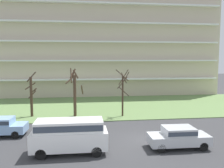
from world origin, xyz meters
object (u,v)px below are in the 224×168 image
object	(u,v)px
van_white_center_right	(70,134)
sedan_blue_near_right	(0,126)
tree_far_left	(31,95)
tree_center	(123,91)
sedan_silver_near_left	(179,136)
tree_left	(75,91)

from	to	relation	value
van_white_center_right	sedan_blue_near_right	size ratio (longest dim) A/B	1.16
tree_far_left	sedan_blue_near_right	bearing A→B (deg)	-101.41
tree_center	sedan_silver_near_left	distance (m)	10.43
sedan_silver_near_left	van_white_center_right	world-z (taller)	van_white_center_right
tree_far_left	tree_center	world-z (taller)	tree_center
tree_far_left	sedan_blue_near_right	world-z (taller)	tree_far_left
tree_far_left	sedan_silver_near_left	distance (m)	16.94
tree_far_left	tree_center	distance (m)	10.31
tree_left	tree_center	xyz separation A→B (m)	(5.39, -0.68, -0.00)
tree_left	van_white_center_right	world-z (taller)	tree_left
van_white_center_right	tree_left	bearing A→B (deg)	90.16
tree_center	tree_left	bearing A→B (deg)	172.76
tree_center	sedan_blue_near_right	bearing A→B (deg)	-154.83
tree_far_left	sedan_silver_near_left	world-z (taller)	tree_far_left
sedan_blue_near_right	tree_center	bearing A→B (deg)	-151.96
tree_center	sedan_silver_near_left	size ratio (longest dim) A/B	1.22
tree_center	sedan_silver_near_left	xyz separation A→B (m)	(2.45, -9.94, -2.01)
tree_far_left	sedan_silver_near_left	size ratio (longest dim) A/B	1.15
tree_far_left	sedan_blue_near_right	xyz separation A→B (m)	(-1.33, -6.61, -1.61)
van_white_center_right	tree_far_left	bearing A→B (deg)	113.80
van_white_center_right	sedan_silver_near_left	bearing A→B (deg)	0.50
tree_left	sedan_blue_near_right	world-z (taller)	tree_left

